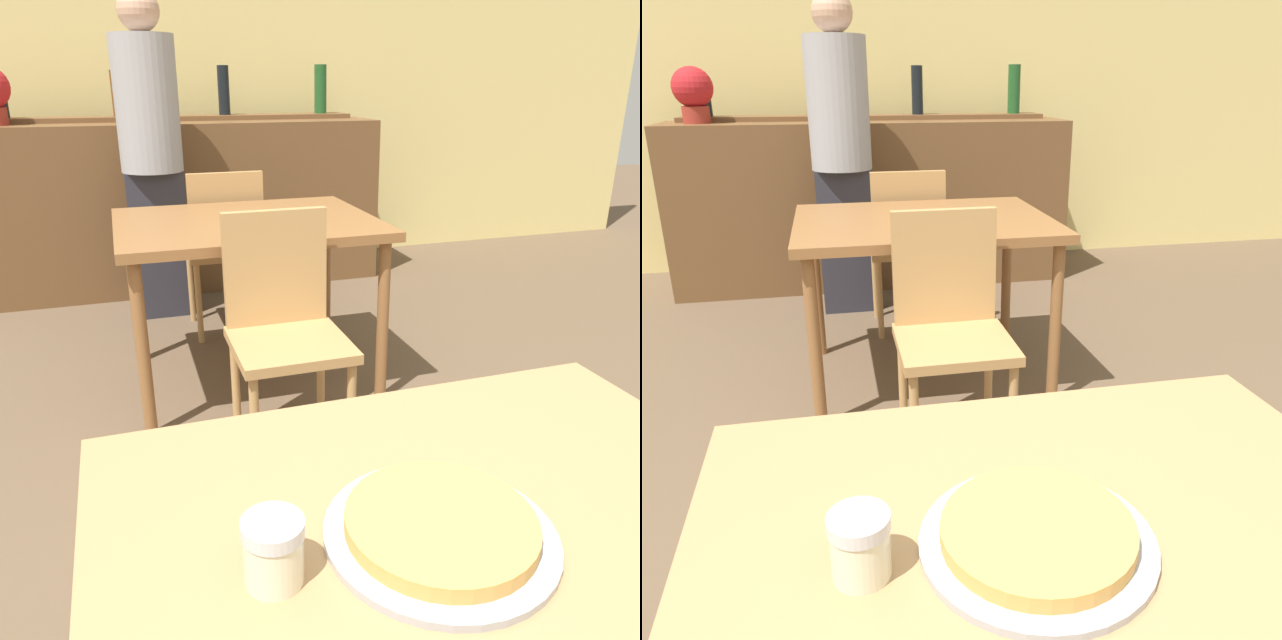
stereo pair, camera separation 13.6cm
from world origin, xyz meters
TOP-DOWN VIEW (x-y plane):
  - wall_back at (0.00, 4.10)m, footprint 8.00×0.05m
  - dining_table_near at (0.00, 0.00)m, footprint 1.05×0.73m
  - dining_table_far at (0.10, 1.97)m, footprint 1.10×0.88m
  - bar_counter at (0.00, 3.60)m, footprint 2.60×0.56m
  - bar_back_shelf at (0.06, 3.74)m, footprint 2.39×0.24m
  - chair_far_side_front at (0.10, 1.36)m, footprint 0.40×0.40m
  - chair_far_side_back at (0.10, 2.58)m, footprint 0.40×0.40m
  - pizza_tray at (-0.04, -0.05)m, footprint 0.32×0.32m
  - cheese_shaker at (-0.28, -0.06)m, footprint 0.08×0.08m
  - person_standing at (-0.21, 3.02)m, footprint 0.34×0.34m
  - potted_plant at (-1.05, 3.55)m, footprint 0.24×0.24m

SIDE VIEW (x-z plane):
  - chair_far_side_front at x=0.10m, z-range 0.07..0.97m
  - chair_far_side_back at x=0.10m, z-range 0.07..0.97m
  - bar_counter at x=0.00m, z-range 0.00..1.08m
  - dining_table_near at x=0.00m, z-range 0.28..1.01m
  - dining_table_far at x=0.10m, z-range 0.30..1.06m
  - pizza_tray at x=-0.04m, z-range 0.73..0.76m
  - cheese_shaker at x=-0.28m, z-range 0.73..0.82m
  - person_standing at x=-0.21m, z-range 0.08..1.85m
  - bar_back_shelf at x=0.06m, z-range 0.96..1.31m
  - potted_plant at x=-1.05m, z-range 1.10..1.42m
  - wall_back at x=0.00m, z-range 0.00..2.80m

